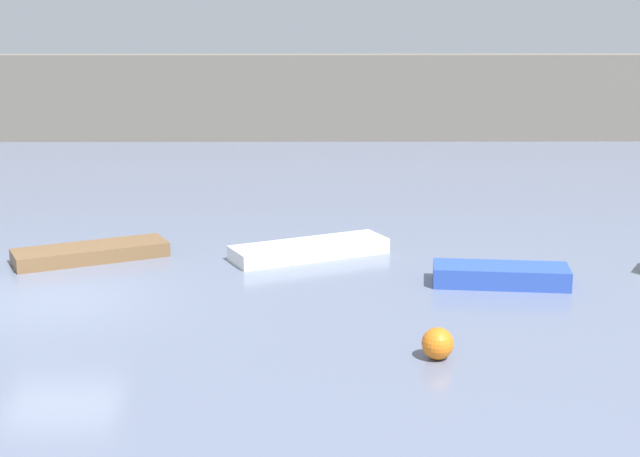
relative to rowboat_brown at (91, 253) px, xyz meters
The scene contains 6 objects.
ground_plane 3.28m from the rowboat_brown, 90.29° to the right, with size 120.00×120.00×0.00m, color slate.
embankment_wall 20.26m from the rowboat_brown, 90.05° to the left, with size 80.00×1.20×3.84m, color #666056.
rowboat_brown is the anchor object (origin of this frame).
rowboat_white 5.47m from the rowboat_brown, ahead, with size 4.00×1.16×0.37m, color white.
rowboat_blue 10.07m from the rowboat_brown, 12.68° to the right, with size 3.05×1.04×0.45m, color #2B4CAD.
mooring_buoy 10.33m from the rowboat_brown, 40.91° to the right, with size 0.59×0.59×0.59m, color orange.
Camera 1 is at (5.56, -19.84, 6.45)m, focal length 53.85 mm.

